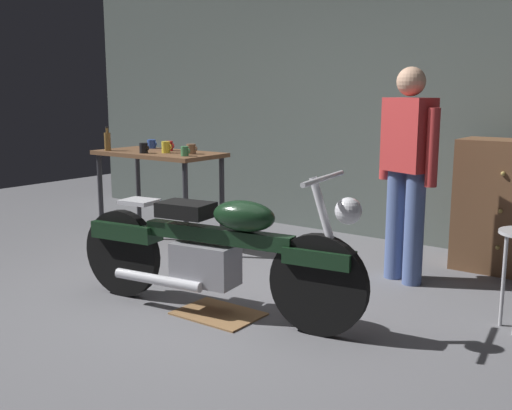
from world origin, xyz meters
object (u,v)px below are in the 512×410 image
at_px(mug_green_speckled, 185,151).
at_px(mug_blue_enamel, 152,144).
at_px(wooden_dresser, 508,207).
at_px(motorcycle, 213,249).
at_px(person_standing, 407,165).
at_px(mug_black_matte, 144,148).
at_px(mug_brown_stoneware, 191,149).
at_px(bottle, 108,141).
at_px(mug_yellow_tall, 166,147).
at_px(mug_red_diner, 169,146).

xyz_separation_m(mug_green_speckled, mug_blue_enamel, (-0.81, 0.36, 0.00)).
bearing_deg(wooden_dresser, motorcycle, -120.90).
distance_m(wooden_dresser, mug_green_speckled, 2.84).
bearing_deg(motorcycle, person_standing, 55.30).
bearing_deg(mug_black_matte, mug_brown_stoneware, 27.05).
bearing_deg(mug_green_speckled, mug_brown_stoneware, 114.80).
distance_m(motorcycle, mug_green_speckled, 1.76).
relative_size(person_standing, mug_black_matte, 14.53).
bearing_deg(mug_blue_enamel, bottle, -111.85).
distance_m(mug_yellow_tall, mug_red_diner, 0.22).
bearing_deg(mug_blue_enamel, motorcycle, -35.38).
height_order(motorcycle, mug_blue_enamel, motorcycle).
bearing_deg(mug_black_matte, wooden_dresser, 19.98).
xyz_separation_m(mug_black_matte, bottle, (-0.48, -0.04, 0.05)).
height_order(mug_blue_enamel, mug_black_matte, mug_black_matte).
relative_size(mug_red_diner, bottle, 0.45).
bearing_deg(mug_black_matte, mug_green_speckled, 4.11).
height_order(mug_yellow_tall, mug_black_matte, mug_yellow_tall).
xyz_separation_m(person_standing, mug_brown_stoneware, (-2.10, -0.16, 0.02)).
bearing_deg(mug_yellow_tall, mug_brown_stoneware, 15.42).
bearing_deg(mug_brown_stoneware, mug_blue_enamel, 165.78).
bearing_deg(mug_brown_stoneware, bottle, -164.28).
height_order(wooden_dresser, mug_red_diner, wooden_dresser).
height_order(person_standing, mug_black_matte, person_standing).
height_order(motorcycle, mug_brown_stoneware, motorcycle).
bearing_deg(mug_red_diner, motorcycle, -38.64).
relative_size(motorcycle, mug_yellow_tall, 18.41).
xyz_separation_m(motorcycle, mug_black_matte, (-1.78, 1.08, 0.50)).
xyz_separation_m(wooden_dresser, mug_yellow_tall, (-2.94, -0.98, 0.41)).
height_order(mug_red_diner, mug_brown_stoneware, mug_red_diner).
bearing_deg(person_standing, mug_yellow_tall, 27.03).
distance_m(person_standing, mug_green_speckled, 2.04).
bearing_deg(bottle, mug_black_matte, 4.58).
relative_size(wooden_dresser, mug_yellow_tall, 9.29).
bearing_deg(mug_green_speckled, person_standing, 9.44).
height_order(motorcycle, person_standing, person_standing).
distance_m(mug_black_matte, bottle, 0.48).
distance_m(person_standing, mug_red_diner, 2.49).
xyz_separation_m(motorcycle, mug_green_speckled, (-1.27, 1.11, 0.50)).
xyz_separation_m(person_standing, mug_yellow_tall, (-2.36, -0.23, 0.03)).
relative_size(motorcycle, wooden_dresser, 1.98).
bearing_deg(motorcycle, mug_green_speckled, 131.15).
relative_size(person_standing, mug_yellow_tall, 14.11).
bearing_deg(person_standing, mug_green_speckled, 30.93).
height_order(person_standing, bottle, person_standing).
xyz_separation_m(mug_brown_stoneware, mug_black_matte, (-0.42, -0.21, 0.00)).
height_order(mug_blue_enamel, mug_brown_stoneware, mug_brown_stoneware).
relative_size(motorcycle, mug_green_speckled, 21.18).
bearing_deg(wooden_dresser, mug_brown_stoneware, -161.20).
relative_size(mug_green_speckled, mug_red_diner, 0.94).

